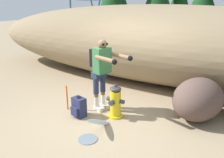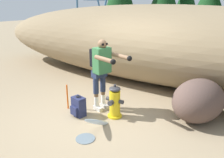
# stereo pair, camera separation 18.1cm
# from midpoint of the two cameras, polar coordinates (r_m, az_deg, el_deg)

# --- Properties ---
(ground_plane) EXTENTS (56.00, 56.00, 0.04)m
(ground_plane) POSITION_cam_midpoint_polar(r_m,az_deg,el_deg) (5.03, -2.68, -10.01)
(ground_plane) COLOR #998466
(dirt_embankment) EXTENTS (13.48, 3.20, 2.38)m
(dirt_embankment) POSITION_cam_midpoint_polar(r_m,az_deg,el_deg) (7.27, 11.49, 8.77)
(dirt_embankment) COLOR #897556
(dirt_embankment) RESTS_ON ground_plane
(fire_hydrant) EXTENTS (0.42, 0.37, 0.76)m
(fire_hydrant) POSITION_cam_midpoint_polar(r_m,az_deg,el_deg) (4.91, 1.76, -5.94)
(fire_hydrant) COLOR gold
(fire_hydrant) RESTS_ON ground_plane
(hydrant_water_jet) EXTENTS (0.36, 1.08, 0.59)m
(hydrant_water_jet) POSITION_cam_midpoint_polar(r_m,az_deg,el_deg) (4.52, -2.64, -11.49)
(hydrant_water_jet) COLOR silver
(hydrant_water_jet) RESTS_ON ground_plane
(utility_worker) EXTENTS (1.04, 0.69, 1.67)m
(utility_worker) POSITION_cam_midpoint_polar(r_m,az_deg,el_deg) (5.00, -1.62, 3.16)
(utility_worker) COLOR beige
(utility_worker) RESTS_ON ground_plane
(spare_backpack) EXTENTS (0.34, 0.33, 0.47)m
(spare_backpack) POSITION_cam_midpoint_polar(r_m,az_deg,el_deg) (5.05, -7.52, -7.02)
(spare_backpack) COLOR #23284C
(spare_backpack) RESTS_ON ground_plane
(boulder_mid) EXTENTS (1.31, 1.52, 0.91)m
(boulder_mid) POSITION_cam_midpoint_polar(r_m,az_deg,el_deg) (5.10, 22.09, -5.10)
(boulder_mid) COLOR #503D36
(boulder_mid) RESTS_ON ground_plane
(boulder_small) EXTENTS (0.85, 0.76, 0.68)m
(boulder_small) POSITION_cam_midpoint_polar(r_m,az_deg,el_deg) (6.44, 24.31, -1.64)
(boulder_small) COLOR #48372C
(boulder_small) RESTS_ON ground_plane
(boulder_outlier) EXTENTS (0.58, 0.63, 0.48)m
(boulder_outlier) POSITION_cam_midpoint_polar(r_m,az_deg,el_deg) (6.12, 20.14, -3.09)
(boulder_outlier) COLOR #3F442D
(boulder_outlier) RESTS_ON ground_plane
(survey_stake) EXTENTS (0.04, 0.04, 0.60)m
(survey_stake) POSITION_cam_midpoint_polar(r_m,az_deg,el_deg) (5.40, -10.32, -4.47)
(survey_stake) COLOR #E55914
(survey_stake) RESTS_ON ground_plane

